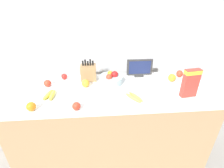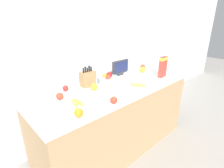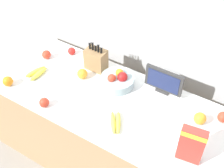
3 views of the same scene
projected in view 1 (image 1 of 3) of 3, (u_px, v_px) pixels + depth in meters
The scene contains 16 objects.
ground_plane at pixel (112, 150), 2.24m from camera, with size 14.00×14.00×0.00m, color gray.
wall_back at pixel (108, 36), 2.12m from camera, with size 9.00×0.06×2.60m.
counter at pixel (112, 123), 2.02m from camera, with size 2.09×0.76×0.90m.
knife_block at pixel (88, 72), 1.95m from camera, with size 0.17×0.11×0.28m.
small_monitor at pixel (140, 68), 2.00m from camera, with size 0.29×0.03×0.22m.
cereal_box at pixel (191, 82), 1.63m from camera, with size 0.16×0.08×0.28m.
fruit_bowl at pixel (111, 79), 1.92m from camera, with size 0.26×0.26×0.13m.
banana_bunch_left at pixel (50, 95), 1.68m from camera, with size 0.11×0.20×0.04m.
banana_bunch_right at pixel (134, 97), 1.65m from camera, with size 0.16×0.20×0.03m.
apple_near_bananas at pixel (47, 83), 1.84m from camera, with size 0.08×0.08×0.08m, color red.
apple_front at pixel (76, 106), 1.49m from camera, with size 0.07×0.07×0.07m, color red.
apple_rear at pixel (180, 74), 2.05m from camera, with size 0.08×0.08×0.08m, color red.
apple_middle at pixel (64, 77), 1.99m from camera, with size 0.07×0.07×0.07m, color red.
orange_near_bowl at pixel (31, 106), 1.48m from camera, with size 0.08×0.08×0.08m, color orange.
orange_back_center at pixel (86, 83), 1.84m from camera, with size 0.08×0.08×0.08m, color orange.
orange_mid_left at pixel (172, 78), 1.95m from camera, with size 0.09×0.09×0.09m, color orange.
Camera 1 is at (-0.12, -1.54, 1.83)m, focal length 28.00 mm.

